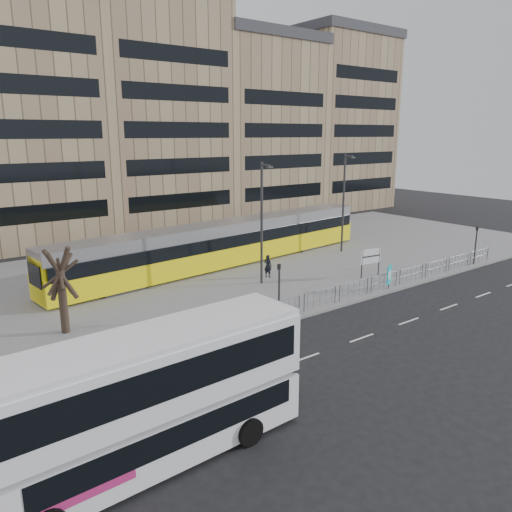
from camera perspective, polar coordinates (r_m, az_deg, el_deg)
ground at (r=31.00m, az=8.87°, el=-6.04°), size 120.00×120.00×0.00m
plaza at (r=39.84m, az=-3.54°, el=-1.29°), size 64.00×24.00×0.15m
kerb at (r=31.00m, az=8.81°, el=-5.89°), size 64.00×0.25×0.17m
building_row at (r=59.00m, az=-14.91°, el=15.77°), size 70.40×18.40×31.20m
pedestrian_barrier at (r=32.40m, az=10.78°, el=-3.41°), size 32.07×0.07×1.10m
road_markings at (r=29.30m, az=15.90°, el=-7.60°), size 62.00×0.12×0.01m
double_decker_bus at (r=16.64m, az=-12.65°, el=-15.51°), size 11.11×3.14×4.41m
tram at (r=39.94m, az=-3.58°, el=1.44°), size 29.69×5.96×3.48m
station_sign at (r=37.54m, az=12.98°, el=-0.16°), size 1.82×0.31×2.10m
ad_panel at (r=35.03m, az=14.98°, el=-2.12°), size 0.83×0.40×1.63m
pedestrian at (r=36.62m, az=1.36°, el=-1.14°), size 0.61×0.72×1.69m
traffic_light_west at (r=28.64m, az=2.66°, el=-3.08°), size 0.23×0.25×3.10m
traffic_light_east at (r=43.75m, az=23.85°, el=1.67°), size 0.19×0.22×3.10m
lamp_post_west at (r=34.28m, az=0.71°, el=4.26°), size 0.45×1.04×8.44m
lamp_post_east at (r=44.63m, az=10.02°, el=6.40°), size 0.45×1.04×8.62m
bare_tree at (r=27.38m, az=-21.76°, el=1.36°), size 4.82×4.82×7.04m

